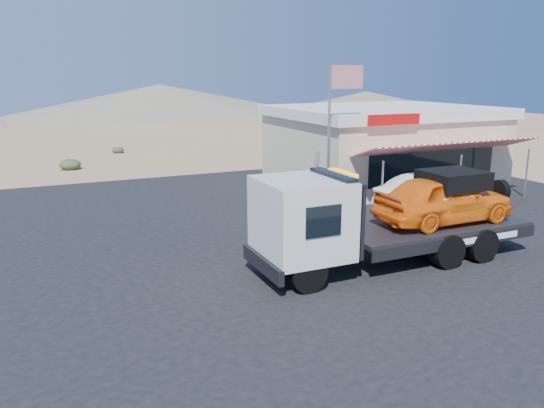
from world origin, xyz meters
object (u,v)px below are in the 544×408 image
object	(u,v)px
white_sedan	(432,194)
flagpole	(334,120)
tow_truck	(390,213)
jerky_store	(382,144)

from	to	relation	value
white_sedan	flagpole	size ratio (longest dim) A/B	0.79
flagpole	white_sedan	bearing A→B (deg)	-26.27
tow_truck	jerky_store	world-z (taller)	jerky_store
tow_truck	jerky_store	distance (m)	12.49
jerky_store	flagpole	world-z (taller)	flagpole
jerky_store	flagpole	bearing A→B (deg)	-141.21
white_sedan	flagpole	xyz separation A→B (m)	(-3.62, 1.78, 2.96)
white_sedan	flagpole	bearing A→B (deg)	61.63
jerky_store	white_sedan	bearing A→B (deg)	-107.31
tow_truck	flagpole	world-z (taller)	flagpole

